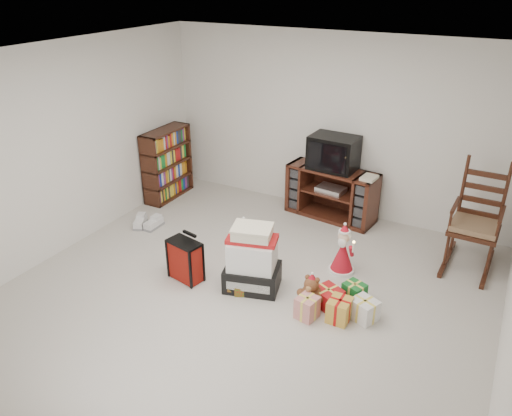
{
  "coord_description": "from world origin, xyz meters",
  "views": [
    {
      "loc": [
        2.22,
        -3.88,
        3.22
      ],
      "look_at": [
        -0.19,
        0.6,
        0.76
      ],
      "focal_mm": 35.0,
      "sensor_mm": 36.0,
      "label": 1
    }
  ],
  "objects_px": {
    "rocking_chair": "(474,230)",
    "crt_television": "(333,153)",
    "santa_figurine": "(343,253)",
    "gift_cluster": "(340,304)",
    "gift_pile": "(252,262)",
    "red_suitcase": "(185,260)",
    "tv_stand": "(331,193)",
    "sneaker_pair": "(147,223)",
    "mrs_claus_figurine": "(244,243)",
    "teddy_bear": "(312,292)",
    "bookshelf": "(167,165)"
  },
  "relations": [
    {
      "from": "red_suitcase",
      "to": "santa_figurine",
      "type": "xyz_separation_m",
      "value": [
        1.51,
        1.0,
        -0.01
      ]
    },
    {
      "from": "mrs_claus_figurine",
      "to": "sneaker_pair",
      "type": "relative_size",
      "value": 1.44
    },
    {
      "from": "santa_figurine",
      "to": "mrs_claus_figurine",
      "type": "relative_size",
      "value": 1.11
    },
    {
      "from": "santa_figurine",
      "to": "gift_cluster",
      "type": "xyz_separation_m",
      "value": [
        0.25,
        -0.76,
        -0.12
      ]
    },
    {
      "from": "tv_stand",
      "to": "mrs_claus_figurine",
      "type": "relative_size",
      "value": 2.33
    },
    {
      "from": "red_suitcase",
      "to": "teddy_bear",
      "type": "bearing_deg",
      "value": 20.87
    },
    {
      "from": "gift_pile",
      "to": "mrs_claus_figurine",
      "type": "bearing_deg",
      "value": 112.59
    },
    {
      "from": "crt_television",
      "to": "bookshelf",
      "type": "bearing_deg",
      "value": -164.84
    },
    {
      "from": "red_suitcase",
      "to": "mrs_claus_figurine",
      "type": "distance_m",
      "value": 0.78
    },
    {
      "from": "tv_stand",
      "to": "crt_television",
      "type": "distance_m",
      "value": 0.59
    },
    {
      "from": "gift_pile",
      "to": "red_suitcase",
      "type": "distance_m",
      "value": 0.78
    },
    {
      "from": "tv_stand",
      "to": "teddy_bear",
      "type": "bearing_deg",
      "value": -67.58
    },
    {
      "from": "teddy_bear",
      "to": "gift_pile",
      "type": "bearing_deg",
      "value": -179.21
    },
    {
      "from": "red_suitcase",
      "to": "sneaker_pair",
      "type": "height_order",
      "value": "red_suitcase"
    },
    {
      "from": "bookshelf",
      "to": "sneaker_pair",
      "type": "xyz_separation_m",
      "value": [
        0.35,
        -0.97,
        -0.46
      ]
    },
    {
      "from": "sneaker_pair",
      "to": "gift_cluster",
      "type": "height_order",
      "value": "gift_cluster"
    },
    {
      "from": "crt_television",
      "to": "rocking_chair",
      "type": "bearing_deg",
      "value": -9.43
    },
    {
      "from": "tv_stand",
      "to": "sneaker_pair",
      "type": "bearing_deg",
      "value": -137.47
    },
    {
      "from": "sneaker_pair",
      "to": "crt_television",
      "type": "distance_m",
      "value": 2.72
    },
    {
      "from": "tv_stand",
      "to": "sneaker_pair",
      "type": "height_order",
      "value": "tv_stand"
    },
    {
      "from": "tv_stand",
      "to": "rocking_chair",
      "type": "distance_m",
      "value": 1.95
    },
    {
      "from": "tv_stand",
      "to": "mrs_claus_figurine",
      "type": "bearing_deg",
      "value": -100.79
    },
    {
      "from": "sneaker_pair",
      "to": "gift_cluster",
      "type": "xyz_separation_m",
      "value": [
        2.98,
        -0.56,
        0.06
      ]
    },
    {
      "from": "gift_pile",
      "to": "santa_figurine",
      "type": "bearing_deg",
      "value": 29.72
    },
    {
      "from": "gift_cluster",
      "to": "crt_television",
      "type": "height_order",
      "value": "crt_television"
    },
    {
      "from": "tv_stand",
      "to": "bookshelf",
      "type": "xyz_separation_m",
      "value": [
        -2.45,
        -0.52,
        0.15
      ]
    },
    {
      "from": "teddy_bear",
      "to": "sneaker_pair",
      "type": "distance_m",
      "value": 2.73
    },
    {
      "from": "teddy_bear",
      "to": "gift_cluster",
      "type": "distance_m",
      "value": 0.31
    },
    {
      "from": "tv_stand",
      "to": "red_suitcase",
      "type": "relative_size",
      "value": 2.28
    },
    {
      "from": "teddy_bear",
      "to": "mrs_claus_figurine",
      "type": "xyz_separation_m",
      "value": [
        -1.08,
        0.47,
        0.06
      ]
    },
    {
      "from": "bookshelf",
      "to": "rocking_chair",
      "type": "height_order",
      "value": "rocking_chair"
    },
    {
      "from": "santa_figurine",
      "to": "red_suitcase",
      "type": "bearing_deg",
      "value": -146.51
    },
    {
      "from": "gift_pile",
      "to": "teddy_bear",
      "type": "xyz_separation_m",
      "value": [
        0.7,
        0.01,
        -0.17
      ]
    },
    {
      "from": "tv_stand",
      "to": "santa_figurine",
      "type": "bearing_deg",
      "value": -57.0
    },
    {
      "from": "rocking_chair",
      "to": "crt_television",
      "type": "height_order",
      "value": "rocking_chair"
    },
    {
      "from": "gift_pile",
      "to": "crt_television",
      "type": "xyz_separation_m",
      "value": [
        0.12,
        2.08,
        0.63
      ]
    },
    {
      "from": "gift_cluster",
      "to": "teddy_bear",
      "type": "bearing_deg",
      "value": -178.84
    },
    {
      "from": "red_suitcase",
      "to": "crt_television",
      "type": "height_order",
      "value": "crt_television"
    },
    {
      "from": "santa_figurine",
      "to": "gift_pile",
      "type": "bearing_deg",
      "value": -134.55
    },
    {
      "from": "teddy_bear",
      "to": "crt_television",
      "type": "distance_m",
      "value": 2.3
    },
    {
      "from": "tv_stand",
      "to": "red_suitcase",
      "type": "xyz_separation_m",
      "value": [
        -0.88,
        -2.29,
        -0.11
      ]
    },
    {
      "from": "rocking_chair",
      "to": "gift_cluster",
      "type": "relative_size",
      "value": 1.73
    },
    {
      "from": "crt_television",
      "to": "mrs_claus_figurine",
      "type": "bearing_deg",
      "value": -104.36
    },
    {
      "from": "teddy_bear",
      "to": "santa_figurine",
      "type": "xyz_separation_m",
      "value": [
        0.06,
        0.77,
        0.08
      ]
    },
    {
      "from": "bookshelf",
      "to": "crt_television",
      "type": "relative_size",
      "value": 1.64
    },
    {
      "from": "teddy_bear",
      "to": "sneaker_pair",
      "type": "bearing_deg",
      "value": 168.06
    },
    {
      "from": "bookshelf",
      "to": "rocking_chair",
      "type": "xyz_separation_m",
      "value": [
        4.36,
        0.12,
        -0.06
      ]
    },
    {
      "from": "mrs_claus_figurine",
      "to": "red_suitcase",
      "type": "bearing_deg",
      "value": -117.69
    },
    {
      "from": "teddy_bear",
      "to": "crt_television",
      "type": "xyz_separation_m",
      "value": [
        -0.58,
        2.07,
        0.8
      ]
    },
    {
      "from": "gift_cluster",
      "to": "sneaker_pair",
      "type": "bearing_deg",
      "value": 169.4
    }
  ]
}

